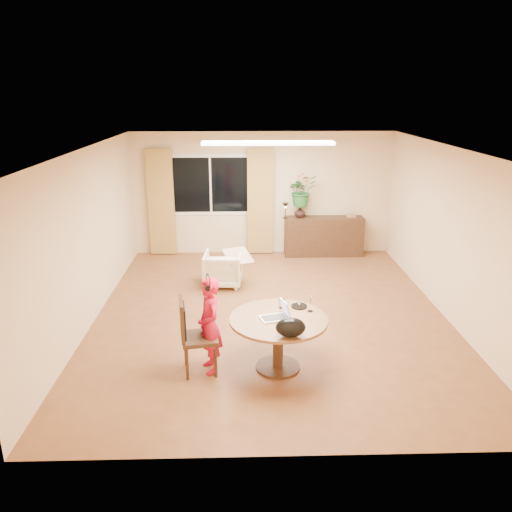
{
  "coord_description": "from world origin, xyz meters",
  "views": [
    {
      "loc": [
        -0.44,
        -7.24,
        3.4
      ],
      "look_at": [
        -0.24,
        -0.2,
        1.05
      ],
      "focal_mm": 35.0,
      "sensor_mm": 36.0,
      "label": 1
    }
  ],
  "objects_px": {
    "child": "(210,325)",
    "sideboard": "(324,236)",
    "dining_chair": "(200,336)",
    "armchair": "(223,269)",
    "dining_table": "(278,329)"
  },
  "relations": [
    {
      "from": "child",
      "to": "sideboard",
      "type": "relative_size",
      "value": 0.75
    },
    {
      "from": "dining_chair",
      "to": "sideboard",
      "type": "xyz_separation_m",
      "value": [
        2.29,
        4.67,
        -0.08
      ]
    },
    {
      "from": "armchair",
      "to": "sideboard",
      "type": "distance_m",
      "value": 2.71
    },
    {
      "from": "dining_table",
      "to": "armchair",
      "type": "distance_m",
      "value": 3.03
    },
    {
      "from": "dining_table",
      "to": "armchair",
      "type": "height_order",
      "value": "dining_table"
    },
    {
      "from": "dining_table",
      "to": "dining_chair",
      "type": "distance_m",
      "value": 0.99
    },
    {
      "from": "dining_table",
      "to": "sideboard",
      "type": "xyz_separation_m",
      "value": [
        1.31,
        4.62,
        -0.14
      ]
    },
    {
      "from": "dining_chair",
      "to": "child",
      "type": "relative_size",
      "value": 0.8
    },
    {
      "from": "dining_chair",
      "to": "child",
      "type": "height_order",
      "value": "child"
    },
    {
      "from": "armchair",
      "to": "dining_table",
      "type": "bearing_deg",
      "value": 108.87
    },
    {
      "from": "dining_chair",
      "to": "sideboard",
      "type": "bearing_deg",
      "value": 54.73
    },
    {
      "from": "child",
      "to": "sideboard",
      "type": "xyz_separation_m",
      "value": [
        2.17,
        4.64,
        -0.2
      ]
    },
    {
      "from": "dining_table",
      "to": "child",
      "type": "height_order",
      "value": "child"
    },
    {
      "from": "dining_chair",
      "to": "sideboard",
      "type": "distance_m",
      "value": 5.2
    },
    {
      "from": "dining_chair",
      "to": "dining_table",
      "type": "bearing_deg",
      "value": -6.31
    }
  ]
}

